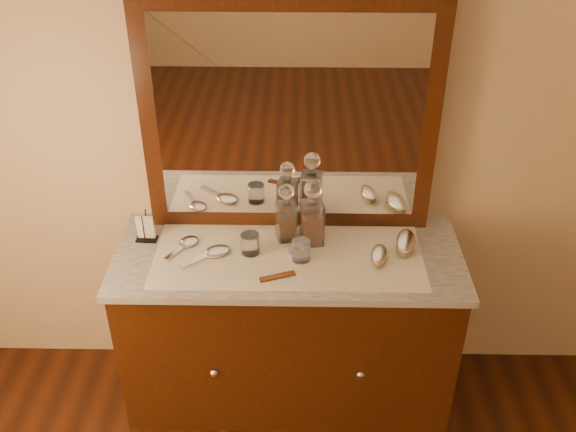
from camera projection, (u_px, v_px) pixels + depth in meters
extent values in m
plane|color=tan|center=(290.00, 101.00, 2.59)|extent=(4.50, 4.50, 0.00)
cube|color=black|center=(288.00, 333.00, 2.88)|extent=(1.40, 0.55, 0.82)
cube|color=black|center=(288.00, 390.00, 3.08)|extent=(1.46, 0.59, 0.08)
sphere|color=silver|center=(214.00, 373.00, 2.62)|extent=(0.04, 0.04, 0.04)
sphere|color=silver|center=(360.00, 375.00, 2.61)|extent=(0.04, 0.04, 0.04)
cube|color=silver|center=(288.00, 257.00, 2.65)|extent=(1.44, 0.59, 0.03)
cube|color=black|center=(290.00, 118.00, 2.58)|extent=(1.20, 0.08, 1.00)
cube|color=white|center=(289.00, 121.00, 2.55)|extent=(1.06, 0.01, 0.86)
cube|color=white|center=(288.00, 256.00, 2.62)|extent=(1.10, 0.45, 0.00)
cylinder|color=white|center=(297.00, 252.00, 2.63)|extent=(0.10, 0.10, 0.01)
cube|color=brown|center=(278.00, 276.00, 2.50)|extent=(0.15, 0.08, 0.01)
cube|color=black|center=(147.00, 239.00, 2.73)|extent=(0.09, 0.06, 0.01)
cylinder|color=black|center=(144.00, 230.00, 2.67)|extent=(0.01, 0.01, 0.13)
cylinder|color=black|center=(147.00, 223.00, 2.71)|extent=(0.01, 0.01, 0.13)
cube|color=white|center=(145.00, 227.00, 2.69)|extent=(0.07, 0.04, 0.11)
cube|color=#944615|center=(286.00, 226.00, 2.70)|extent=(0.08, 0.08, 0.12)
cube|color=white|center=(286.00, 221.00, 2.68)|extent=(0.10, 0.10, 0.17)
cylinder|color=white|center=(286.00, 201.00, 2.63)|extent=(0.04, 0.04, 0.03)
sphere|color=white|center=(286.00, 191.00, 2.61)|extent=(0.08, 0.08, 0.07)
cube|color=#944615|center=(312.00, 229.00, 2.67)|extent=(0.09, 0.09, 0.13)
cube|color=white|center=(312.00, 223.00, 2.66)|extent=(0.10, 0.10, 0.19)
cylinder|color=white|center=(313.00, 200.00, 2.60)|extent=(0.04, 0.04, 0.03)
sphere|color=white|center=(313.00, 189.00, 2.57)|extent=(0.09, 0.09, 0.07)
ellipsoid|color=#907E58|center=(379.00, 258.00, 2.59)|extent=(0.09, 0.15, 0.02)
ellipsoid|color=silver|center=(379.00, 254.00, 2.58)|extent=(0.09, 0.15, 0.02)
ellipsoid|color=#907E58|center=(405.00, 245.00, 2.66)|extent=(0.11, 0.19, 0.03)
ellipsoid|color=silver|center=(406.00, 241.00, 2.65)|extent=(0.11, 0.19, 0.03)
ellipsoid|color=silver|center=(188.00, 242.00, 2.69)|extent=(0.11, 0.12, 0.02)
cube|color=silver|center=(175.00, 252.00, 2.63)|extent=(0.08, 0.12, 0.01)
ellipsoid|color=silver|center=(217.00, 251.00, 2.63)|extent=(0.14, 0.14, 0.02)
cube|color=silver|center=(196.00, 261.00, 2.58)|extent=(0.13, 0.11, 0.01)
cylinder|color=white|center=(301.00, 250.00, 2.58)|extent=(0.08, 0.08, 0.09)
cylinder|color=white|center=(250.00, 244.00, 2.62)|extent=(0.08, 0.08, 0.09)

